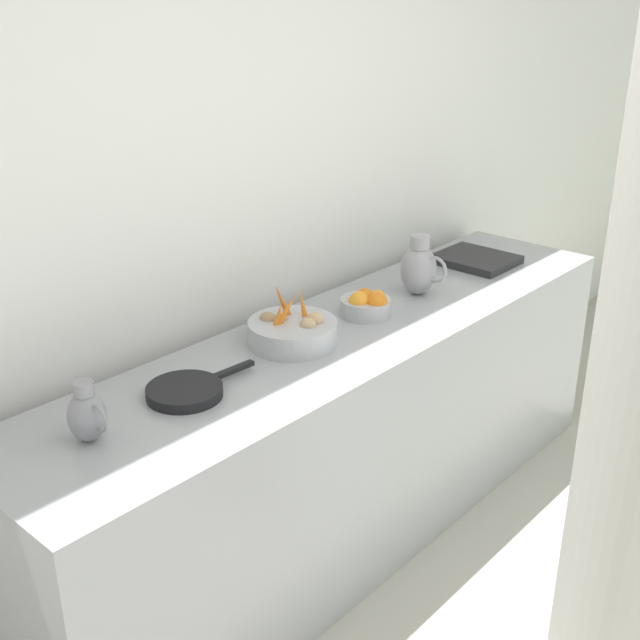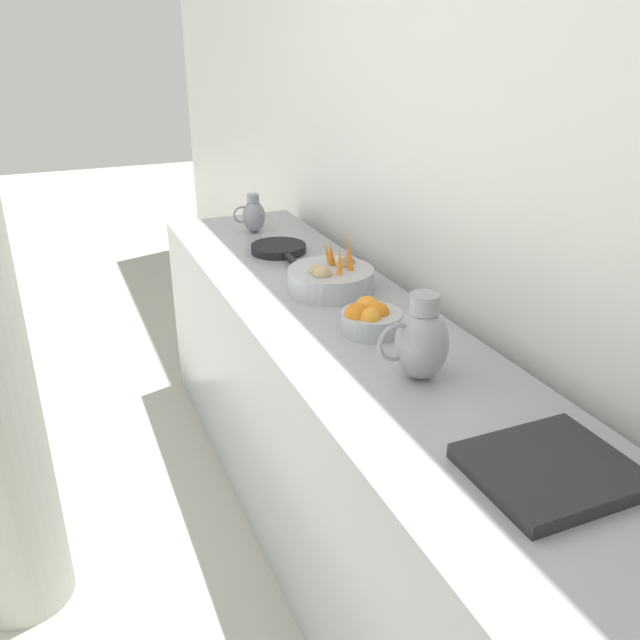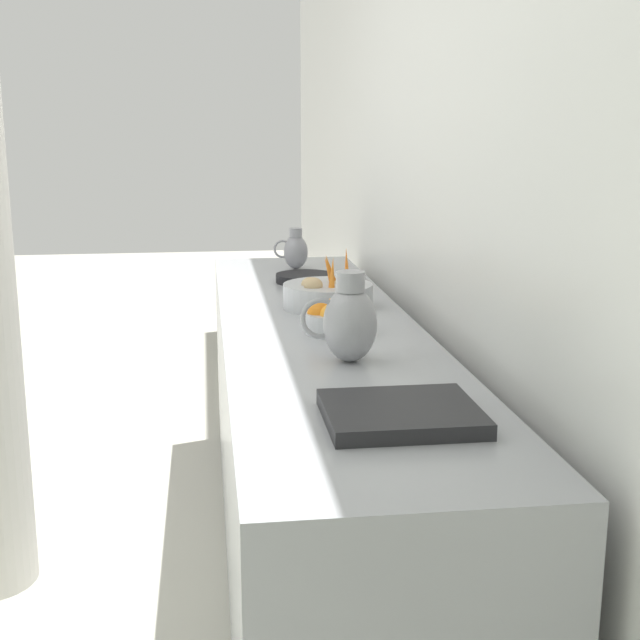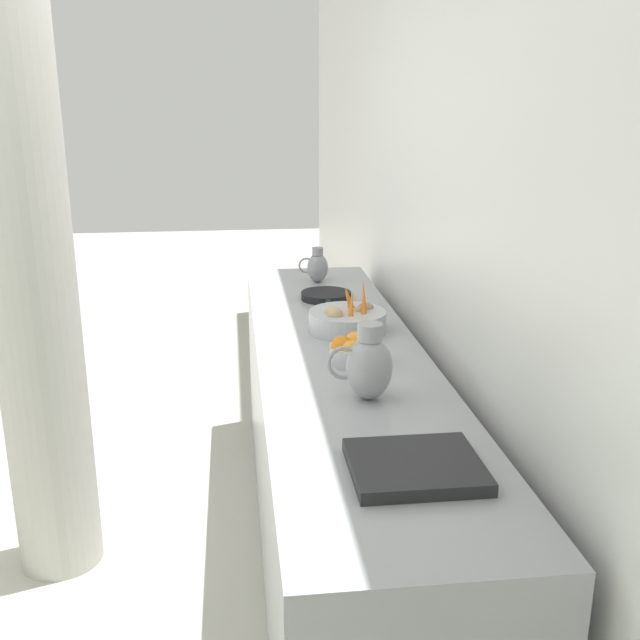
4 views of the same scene
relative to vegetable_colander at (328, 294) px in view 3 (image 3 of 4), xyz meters
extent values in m
cube|color=white|center=(-0.37, 0.74, 0.53)|extent=(0.10, 8.93, 3.00)
cube|color=#9EA0A5|center=(0.06, 0.24, -0.51)|extent=(0.65, 2.87, 0.92)
cylinder|color=#ADAFB5|center=(0.00, 0.00, -0.01)|extent=(0.32, 0.32, 0.09)
torus|color=#ADAFB5|center=(0.00, 0.00, -0.04)|extent=(0.19, 0.19, 0.01)
cone|color=orange|center=(-0.01, 0.06, 0.08)|extent=(0.05, 0.06, 0.13)
cone|color=orange|center=(-0.01, -0.02, 0.08)|extent=(0.08, 0.11, 0.14)
cone|color=orange|center=(-0.06, 0.02, 0.09)|extent=(0.04, 0.10, 0.16)
cone|color=orange|center=(-0.01, -0.06, 0.07)|extent=(0.06, 0.03, 0.12)
ellipsoid|color=tan|center=(-0.05, -0.01, 0.04)|extent=(0.05, 0.04, 0.04)
ellipsoid|color=tan|center=(0.07, 0.01, 0.04)|extent=(0.06, 0.05, 0.05)
ellipsoid|color=tan|center=(0.06, 0.05, 0.04)|extent=(0.07, 0.06, 0.06)
ellipsoid|color=#9E7F56|center=(-0.08, -0.04, 0.04)|extent=(0.07, 0.06, 0.05)
cylinder|color=#ADAFB5|center=(0.03, 0.38, -0.01)|extent=(0.20, 0.20, 0.07)
sphere|color=orange|center=(0.05, 0.42, 0.02)|extent=(0.07, 0.07, 0.07)
sphere|color=orange|center=(0.01, 0.40, 0.02)|extent=(0.08, 0.08, 0.08)
sphere|color=orange|center=(0.02, 0.35, 0.02)|extent=(0.08, 0.08, 0.08)
sphere|color=orange|center=(0.08, 0.39, 0.02)|extent=(0.08, 0.08, 0.08)
ellipsoid|color=#939399|center=(0.04, 0.71, 0.06)|extent=(0.15, 0.15, 0.21)
cylinder|color=#939399|center=(0.04, 0.71, 0.18)|extent=(0.08, 0.08, 0.06)
torus|color=#939399|center=(0.12, 0.71, 0.08)|extent=(0.11, 0.01, 0.11)
ellipsoid|color=gray|center=(0.03, -0.86, 0.03)|extent=(0.11, 0.11, 0.15)
cylinder|color=gray|center=(0.03, -0.86, 0.12)|extent=(0.06, 0.06, 0.04)
torus|color=gray|center=(0.09, -0.86, 0.04)|extent=(0.08, 0.01, 0.08)
cube|color=#232326|center=(0.01, 1.22, -0.03)|extent=(0.34, 0.30, 0.04)
cylinder|color=black|center=(0.02, -0.52, -0.03)|extent=(0.24, 0.24, 0.03)
cube|color=black|center=(0.04, -0.32, -0.02)|extent=(0.03, 0.16, 0.02)
camera|label=1|loc=(1.81, -1.87, 1.14)|focal=44.53mm
camera|label=2|loc=(0.94, 2.13, 0.86)|focal=37.31mm
camera|label=3|loc=(0.43, 3.00, 0.60)|focal=48.43mm
camera|label=4|loc=(0.46, 2.91, 0.89)|focal=41.62mm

